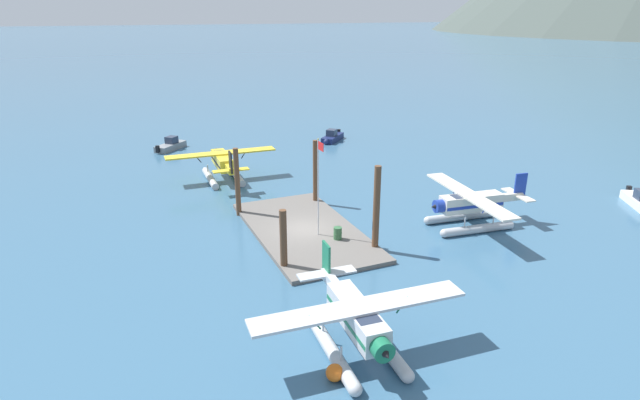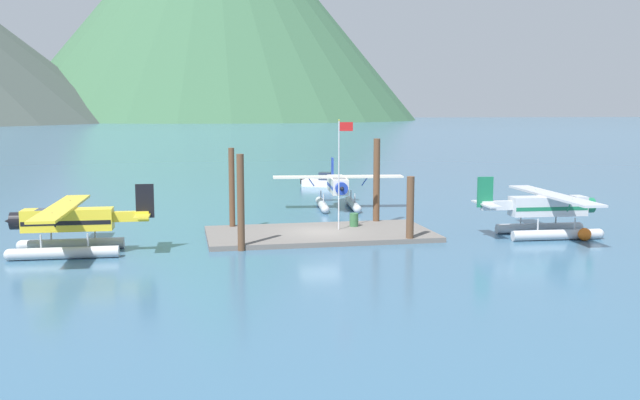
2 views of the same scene
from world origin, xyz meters
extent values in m
plane|color=#38607F|center=(0.00, 0.00, 0.00)|extent=(1200.00, 1200.00, 0.00)
cube|color=#66605B|center=(0.00, 0.00, 0.15)|extent=(14.13, 7.18, 0.30)
cylinder|color=brown|center=(-5.25, -3.56, 2.75)|extent=(0.41, 0.41, 5.50)
cylinder|color=brown|center=(4.85, -3.30, 2.01)|extent=(0.45, 0.45, 4.02)
cylinder|color=brown|center=(-5.26, 3.05, 2.74)|extent=(0.38, 0.38, 5.48)
cylinder|color=brown|center=(4.66, 3.33, 2.99)|extent=(0.45, 0.45, 5.99)
cylinder|color=silver|center=(1.36, 0.52, 3.77)|extent=(0.08, 0.08, 6.94)
cube|color=red|center=(1.81, 0.52, 6.89)|extent=(0.90, 0.03, 0.56)
sphere|color=gold|center=(1.36, 0.52, 7.29)|extent=(0.10, 0.10, 0.10)
cylinder|color=#33663D|center=(2.61, 1.47, 0.74)|extent=(0.58, 0.58, 0.88)
torus|color=#33663D|center=(2.61, 1.47, 0.74)|extent=(0.62, 0.62, 0.04)
sphere|color=orange|center=(15.56, -4.70, 0.40)|extent=(0.79, 0.79, 0.79)
cylinder|color=#B7BABF|center=(14.14, -1.63, 0.32)|extent=(5.63, 0.98, 0.64)
sphere|color=#B7BABF|center=(16.94, -1.81, 0.32)|extent=(0.64, 0.64, 0.64)
cylinder|color=#B7BABF|center=(13.99, -4.13, 0.32)|extent=(5.63, 0.98, 0.64)
sphere|color=#B7BABF|center=(16.78, -4.30, 0.32)|extent=(0.64, 0.64, 0.64)
cylinder|color=#B7BABF|center=(15.34, -1.71, 0.99)|extent=(0.10, 0.10, 0.70)
cylinder|color=#B7BABF|center=(12.94, -1.56, 0.99)|extent=(0.10, 0.10, 0.70)
cylinder|color=#B7BABF|center=(15.19, -4.20, 0.99)|extent=(0.10, 0.10, 0.70)
cylinder|color=#B7BABF|center=(12.79, -4.06, 0.99)|extent=(0.10, 0.10, 0.70)
cube|color=silver|center=(14.07, -2.88, 1.94)|extent=(4.87, 1.53, 1.20)
cube|color=#196B47|center=(14.07, -2.88, 1.84)|extent=(4.77, 1.55, 0.24)
cube|color=#283347|center=(15.14, -2.95, 2.27)|extent=(1.16, 1.12, 0.56)
cube|color=silver|center=(14.36, -2.90, 2.61)|extent=(2.04, 10.47, 0.14)
cylinder|color=#196B47|center=(14.50, -0.71, 2.27)|extent=(0.12, 0.63, 0.84)
cylinder|color=#196B47|center=(14.23, -5.10, 2.27)|extent=(0.12, 0.63, 0.84)
cylinder|color=#196B47|center=(16.76, -3.05, 1.94)|extent=(0.66, 1.00, 0.96)
cone|color=black|center=(17.21, -3.08, 1.94)|extent=(0.37, 0.38, 0.36)
cube|color=silver|center=(10.82, -2.68, 2.04)|extent=(2.22, 0.57, 0.56)
cube|color=#196B47|center=(9.92, -2.63, 2.89)|extent=(1.01, 0.18, 1.90)
cube|color=silver|center=(10.02, -2.63, 2.14)|extent=(1.00, 3.24, 0.10)
cylinder|color=#B7BABF|center=(5.10, 11.72, 0.32)|extent=(1.27, 5.64, 0.64)
sphere|color=#B7BABF|center=(4.78, 8.94, 0.32)|extent=(0.64, 0.64, 0.64)
cylinder|color=#B7BABF|center=(2.62, 12.00, 0.32)|extent=(1.27, 5.64, 0.64)
sphere|color=#B7BABF|center=(2.30, 9.22, 0.32)|extent=(0.64, 0.64, 0.64)
cylinder|color=#B7BABF|center=(4.96, 10.53, 0.99)|extent=(0.10, 0.10, 0.70)
cylinder|color=#B7BABF|center=(5.24, 12.91, 0.99)|extent=(0.10, 0.10, 0.70)
cylinder|color=#B7BABF|center=(2.48, 10.81, 0.99)|extent=(0.10, 0.10, 0.70)
cylinder|color=#B7BABF|center=(2.75, 13.19, 0.99)|extent=(0.10, 0.10, 0.70)
cube|color=silver|center=(3.86, 11.86, 1.94)|extent=(1.77, 4.91, 1.20)
cube|color=#1E389E|center=(3.86, 11.86, 1.84)|extent=(1.78, 4.82, 0.24)
cube|color=#283347|center=(3.74, 10.79, 2.27)|extent=(1.17, 1.21, 0.56)
cube|color=silver|center=(3.82, 11.56, 2.61)|extent=(10.49, 2.56, 0.14)
cylinder|color=#1E389E|center=(6.01, 11.31, 2.27)|extent=(0.63, 0.15, 0.84)
cylinder|color=#1E389E|center=(1.64, 11.81, 2.27)|extent=(0.63, 0.15, 0.84)
cylinder|color=#1E389E|center=(3.55, 9.18, 1.94)|extent=(1.02, 0.70, 0.96)
cone|color=black|center=(3.50, 8.73, 1.94)|extent=(0.40, 0.39, 0.36)
cube|color=silver|center=(4.23, 15.09, 2.04)|extent=(0.69, 2.24, 0.56)
cube|color=#1E389E|center=(4.33, 15.98, 2.89)|extent=(0.23, 1.01, 1.90)
cube|color=silver|center=(4.32, 15.88, 2.14)|extent=(3.27, 1.16, 0.10)
cylinder|color=#B7BABF|center=(-14.72, -3.89, 0.32)|extent=(5.62, 0.84, 0.64)
sphere|color=#B7BABF|center=(-17.52, -3.79, 0.32)|extent=(0.64, 0.64, 0.64)
cylinder|color=#B7BABF|center=(-14.64, -1.39, 0.32)|extent=(5.62, 0.84, 0.64)
sphere|color=#B7BABF|center=(-17.43, -1.29, 0.32)|extent=(0.64, 0.64, 0.64)
cylinder|color=#B7BABF|center=(-15.92, -3.85, 0.99)|extent=(0.10, 0.10, 0.70)
cylinder|color=#B7BABF|center=(-13.53, -3.93, 0.99)|extent=(0.10, 0.10, 0.70)
cylinder|color=#B7BABF|center=(-15.84, -1.35, 0.99)|extent=(0.10, 0.10, 0.70)
cylinder|color=#B7BABF|center=(-13.44, -1.43, 0.99)|extent=(0.10, 0.10, 0.70)
cube|color=yellow|center=(-14.68, -2.64, 1.94)|extent=(4.84, 1.41, 1.20)
cube|color=black|center=(-14.68, -2.64, 1.84)|extent=(4.75, 1.43, 0.24)
cube|color=#283347|center=(-15.76, -2.60, 2.27)|extent=(1.14, 1.09, 0.56)
cube|color=yellow|center=(-14.98, -2.63, 2.61)|extent=(1.77, 10.44, 0.14)
cylinder|color=black|center=(-15.06, -4.83, 2.27)|extent=(0.10, 0.62, 0.84)
cylinder|color=black|center=(-14.90, -0.43, 2.27)|extent=(0.10, 0.62, 0.84)
cylinder|color=black|center=(-17.38, -2.55, 1.94)|extent=(0.63, 0.98, 0.96)
cone|color=black|center=(-17.83, -2.53, 1.94)|extent=(0.36, 0.37, 0.36)
cube|color=yellow|center=(-11.43, -2.76, 2.04)|extent=(2.21, 0.52, 0.56)
cube|color=black|center=(-10.53, -2.79, 2.89)|extent=(1.00, 0.16, 1.90)
cube|color=yellow|center=(-10.63, -2.78, 2.14)|extent=(0.91, 3.23, 0.10)
cube|color=silver|center=(5.93, 27.79, 0.35)|extent=(4.39, 3.40, 0.70)
sphere|color=silver|center=(7.75, 26.74, 0.35)|extent=(0.70, 0.70, 0.70)
cube|color=#283347|center=(6.19, 27.64, 1.10)|extent=(1.59, 1.55, 0.80)
cube|color=black|center=(3.95, 28.93, 0.60)|extent=(0.46, 0.47, 0.80)
camera|label=1|loc=(32.42, -12.59, 15.39)|focal=28.88mm
camera|label=2|loc=(-8.53, -42.44, 7.98)|focal=39.03mm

